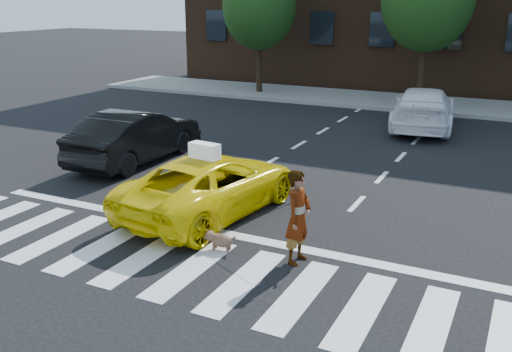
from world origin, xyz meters
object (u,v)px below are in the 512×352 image
(taxi, at_px, (210,184))
(white_suv, at_px, (423,108))
(black_sedan, at_px, (136,136))
(woman, at_px, (298,217))
(dog, at_px, (219,240))

(taxi, xyz_separation_m, white_suv, (2.48, 10.42, 0.09))
(taxi, height_order, white_suv, white_suv)
(black_sedan, xyz_separation_m, woman, (6.51, -3.92, 0.10))
(black_sedan, relative_size, woman, 2.67)
(taxi, relative_size, white_suv, 0.91)
(black_sedan, xyz_separation_m, white_suv, (6.40, 7.89, -0.01))
(taxi, distance_m, woman, 2.95)
(taxi, bearing_deg, dog, 132.10)
(black_sedan, bearing_deg, woman, 148.13)
(dog, bearing_deg, white_suv, 73.95)
(black_sedan, bearing_deg, dog, 139.88)
(white_suv, relative_size, dog, 7.89)
(dog, bearing_deg, woman, -1.48)
(white_suv, distance_m, woman, 11.82)
(black_sedan, height_order, dog, black_sedan)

